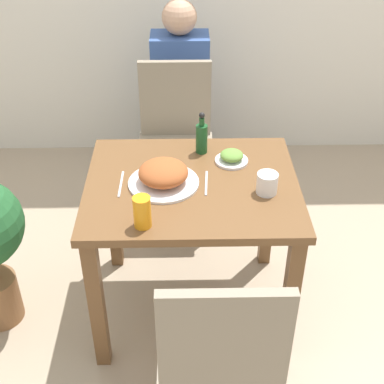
{
  "coord_description": "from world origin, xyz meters",
  "views": [
    {
      "loc": [
        -0.04,
        -1.86,
        1.98
      ],
      "look_at": [
        0.0,
        0.0,
        0.68
      ],
      "focal_mm": 50.0,
      "sensor_mm": 36.0,
      "label": 1
    }
  ],
  "objects_px": {
    "chair_far": "(176,136)",
    "food_plate": "(163,175)",
    "juice_glass": "(142,212)",
    "side_plate": "(232,157)",
    "drink_cup": "(267,183)",
    "sauce_bottle": "(202,137)",
    "chair_near": "(220,352)",
    "person_figure": "(180,97)"
  },
  "relations": [
    {
      "from": "chair_far",
      "to": "food_plate",
      "type": "relative_size",
      "value": 3.11
    },
    {
      "from": "juice_glass",
      "to": "side_plate",
      "type": "bearing_deg",
      "value": 50.47
    },
    {
      "from": "drink_cup",
      "to": "juice_glass",
      "type": "relative_size",
      "value": 0.69
    },
    {
      "from": "food_plate",
      "to": "drink_cup",
      "type": "height_order",
      "value": "food_plate"
    },
    {
      "from": "chair_far",
      "to": "juice_glass",
      "type": "bearing_deg",
      "value": -96.07
    },
    {
      "from": "drink_cup",
      "to": "food_plate",
      "type": "bearing_deg",
      "value": 170.67
    },
    {
      "from": "side_plate",
      "to": "sauce_bottle",
      "type": "bearing_deg",
      "value": 145.49
    },
    {
      "from": "chair_near",
      "to": "food_plate",
      "type": "xyz_separation_m",
      "value": [
        -0.2,
        0.7,
        0.25
      ]
    },
    {
      "from": "juice_glass",
      "to": "food_plate",
      "type": "bearing_deg",
      "value": 75.62
    },
    {
      "from": "chair_far",
      "to": "chair_near",
      "type": "bearing_deg",
      "value": -84.02
    },
    {
      "from": "sauce_bottle",
      "to": "drink_cup",
      "type": "bearing_deg",
      "value": -52.33
    },
    {
      "from": "chair_near",
      "to": "food_plate",
      "type": "distance_m",
      "value": 0.77
    },
    {
      "from": "juice_glass",
      "to": "sauce_bottle",
      "type": "distance_m",
      "value": 0.59
    },
    {
      "from": "drink_cup",
      "to": "person_figure",
      "type": "xyz_separation_m",
      "value": [
        -0.35,
        1.25,
        -0.2
      ]
    },
    {
      "from": "drink_cup",
      "to": "person_figure",
      "type": "distance_m",
      "value": 1.31
    },
    {
      "from": "food_plate",
      "to": "side_plate",
      "type": "xyz_separation_m",
      "value": [
        0.3,
        0.17,
        -0.02
      ]
    },
    {
      "from": "chair_far",
      "to": "side_plate",
      "type": "xyz_separation_m",
      "value": [
        0.25,
        -0.62,
        0.23
      ]
    },
    {
      "from": "side_plate",
      "to": "food_plate",
      "type": "bearing_deg",
      "value": -150.27
    },
    {
      "from": "food_plate",
      "to": "drink_cup",
      "type": "xyz_separation_m",
      "value": [
        0.42,
        -0.07,
        -0.0
      ]
    },
    {
      "from": "side_plate",
      "to": "juice_glass",
      "type": "relative_size",
      "value": 1.15
    },
    {
      "from": "food_plate",
      "to": "side_plate",
      "type": "distance_m",
      "value": 0.34
    },
    {
      "from": "chair_far",
      "to": "food_plate",
      "type": "xyz_separation_m",
      "value": [
        -0.04,
        -0.78,
        0.25
      ]
    },
    {
      "from": "sauce_bottle",
      "to": "food_plate",
      "type": "bearing_deg",
      "value": -122.79
    },
    {
      "from": "drink_cup",
      "to": "person_figure",
      "type": "height_order",
      "value": "person_figure"
    },
    {
      "from": "chair_far",
      "to": "side_plate",
      "type": "distance_m",
      "value": 0.7
    },
    {
      "from": "chair_near",
      "to": "chair_far",
      "type": "xyz_separation_m",
      "value": [
        -0.16,
        1.48,
        0.0
      ]
    },
    {
      "from": "chair_near",
      "to": "sauce_bottle",
      "type": "relative_size",
      "value": 4.63
    },
    {
      "from": "food_plate",
      "to": "sauce_bottle",
      "type": "relative_size",
      "value": 1.49
    },
    {
      "from": "chair_far",
      "to": "person_figure",
      "type": "relative_size",
      "value": 0.79
    },
    {
      "from": "chair_near",
      "to": "side_plate",
      "type": "bearing_deg",
      "value": -96.55
    },
    {
      "from": "side_plate",
      "to": "drink_cup",
      "type": "bearing_deg",
      "value": -62.7
    },
    {
      "from": "side_plate",
      "to": "sauce_bottle",
      "type": "xyz_separation_m",
      "value": [
        -0.13,
        0.09,
        0.05
      ]
    },
    {
      "from": "chair_far",
      "to": "juice_glass",
      "type": "distance_m",
      "value": 1.1
    },
    {
      "from": "chair_near",
      "to": "drink_cup",
      "type": "xyz_separation_m",
      "value": [
        0.22,
        0.63,
        0.25
      ]
    },
    {
      "from": "side_plate",
      "to": "chair_near",
      "type": "bearing_deg",
      "value": -96.55
    },
    {
      "from": "sauce_bottle",
      "to": "chair_near",
      "type": "bearing_deg",
      "value": -88.17
    },
    {
      "from": "food_plate",
      "to": "sauce_bottle",
      "type": "distance_m",
      "value": 0.31
    },
    {
      "from": "chair_near",
      "to": "drink_cup",
      "type": "height_order",
      "value": "chair_near"
    },
    {
      "from": "person_figure",
      "to": "food_plate",
      "type": "bearing_deg",
      "value": -93.43
    },
    {
      "from": "drink_cup",
      "to": "person_figure",
      "type": "relative_size",
      "value": 0.08
    },
    {
      "from": "drink_cup",
      "to": "sauce_bottle",
      "type": "height_order",
      "value": "sauce_bottle"
    },
    {
      "from": "food_plate",
      "to": "side_plate",
      "type": "relative_size",
      "value": 2.01
    }
  ]
}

